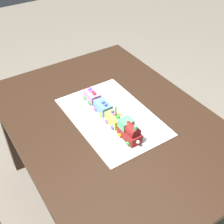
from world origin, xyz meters
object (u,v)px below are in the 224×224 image
(cake_locomotive, at_px, (130,131))
(dining_table, at_px, (113,134))
(cake_car_caboose_bubblegum, at_px, (92,96))
(cake_car_tanker_sky_blue, at_px, (103,107))
(birthday_candle, at_px, (116,109))
(cake_car_hopper_lemon, at_px, (115,119))

(cake_locomotive, bearing_deg, dining_table, -2.42)
(cake_locomotive, relative_size, cake_car_caboose_bubblegum, 1.40)
(cake_car_tanker_sky_blue, height_order, cake_car_caboose_bubblegum, same)
(cake_locomotive, bearing_deg, birthday_candle, 0.00)
(cake_locomotive, bearing_deg, cake_car_tanker_sky_blue, 0.00)
(cake_locomotive, bearing_deg, cake_car_hopper_lemon, 0.00)
(cake_locomotive, height_order, cake_car_hopper_lemon, cake_locomotive)
(dining_table, bearing_deg, cake_car_tanker_sky_blue, 4.62)
(dining_table, distance_m, birthday_candle, 0.21)
(cake_car_hopper_lemon, height_order, cake_car_caboose_bubblegum, same)
(dining_table, relative_size, cake_car_tanker_sky_blue, 14.00)
(cake_locomotive, relative_size, cake_car_hopper_lemon, 1.40)
(cake_locomotive, xyz_separation_m, cake_car_hopper_lemon, (0.13, 0.00, -0.02))
(cake_locomotive, xyz_separation_m, birthday_candle, (0.12, 0.00, 0.05))
(cake_locomotive, height_order, cake_car_caboose_bubblegum, cake_locomotive)
(cake_car_hopper_lemon, distance_m, cake_car_caboose_bubblegum, 0.24)
(cake_car_tanker_sky_blue, bearing_deg, cake_locomotive, -180.00)
(cake_locomotive, distance_m, cake_car_caboose_bubblegum, 0.37)
(dining_table, xyz_separation_m, cake_car_caboose_bubblegum, (0.20, 0.01, 0.14))
(cake_car_hopper_lemon, distance_m, birthday_candle, 0.07)
(cake_car_tanker_sky_blue, bearing_deg, cake_car_hopper_lemon, 180.00)
(dining_table, distance_m, cake_car_hopper_lemon, 0.14)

